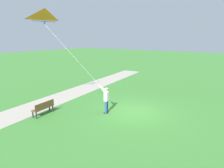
# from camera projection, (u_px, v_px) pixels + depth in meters

# --- Properties ---
(ground_plane) EXTENTS (120.00, 120.00, 0.00)m
(ground_plane) POSITION_uv_depth(u_px,v_px,m) (134.00, 111.00, 12.90)
(ground_plane) COLOR #3D7F33
(walkway_path) EXTENTS (5.57, 32.08, 0.02)m
(walkway_path) POSITION_uv_depth(u_px,v_px,m) (49.00, 102.00, 14.85)
(walkway_path) COLOR #ADA393
(walkway_path) RESTS_ON ground
(person_kite_flyer) EXTENTS (0.63, 0.50, 1.83)m
(person_kite_flyer) POSITION_uv_depth(u_px,v_px,m) (106.00, 98.00, 12.41)
(person_kite_flyer) COLOR #232328
(person_kite_flyer) RESTS_ON ground
(flying_kite) EXTENTS (4.05, 2.09, 4.85)m
(flying_kite) POSITION_uv_depth(u_px,v_px,m) (46.00, 17.00, 12.36)
(flying_kite) COLOR orange
(park_bench_near_walkway) EXTENTS (0.59, 1.54, 0.88)m
(park_bench_near_walkway) POSITION_uv_depth(u_px,v_px,m) (44.00, 107.00, 12.24)
(park_bench_near_walkway) COLOR brown
(park_bench_near_walkway) RESTS_ON ground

